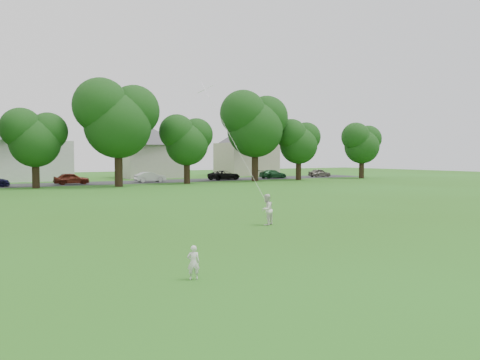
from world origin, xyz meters
TOP-DOWN VIEW (x-y plane):
  - ground at (0.00, 0.00)m, footprint 160.00×160.00m
  - street at (0.00, 42.00)m, footprint 90.00×7.00m
  - toddler at (-2.55, -1.23)m, footprint 0.37×0.31m
  - older_boy at (4.29, 5.52)m, footprint 0.86×0.80m
  - kite at (3.55, 7.13)m, footprint 1.13×2.06m
  - tree_row at (0.89, 36.08)m, footprint 83.71×9.20m
  - parked_cars at (4.19, 41.00)m, footprint 71.00×2.30m
  - house_row at (-2.23, 52.00)m, footprint 77.01×13.73m

SIDE VIEW (x-z plane):
  - ground at x=0.00m, z-range 0.00..0.00m
  - street at x=0.00m, z-range 0.00..0.01m
  - toddler at x=-2.55m, z-range 0.00..0.88m
  - parked_cars at x=4.19m, z-range -0.03..1.24m
  - older_boy at x=4.29m, z-range 0.00..1.41m
  - kite at x=3.55m, z-range 0.48..6.91m
  - house_row at x=-2.23m, z-range -0.04..9.42m
  - tree_row at x=0.89m, z-range 0.80..12.14m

